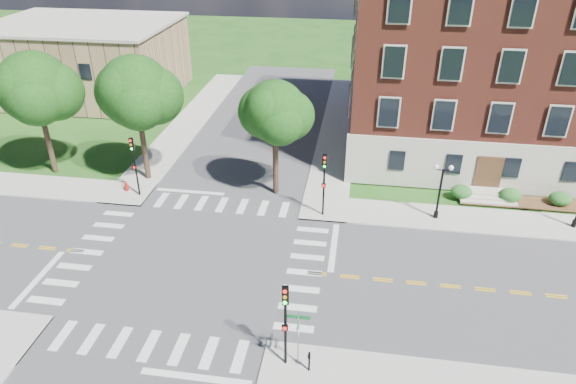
# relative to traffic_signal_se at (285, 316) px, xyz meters

# --- Properties ---
(ground) EXTENTS (160.00, 160.00, 0.00)m
(ground) POSITION_rel_traffic_signal_se_xyz_m (-7.16, 7.34, -3.19)
(ground) COLOR #1C4B15
(ground) RESTS_ON ground
(road_ew) EXTENTS (90.00, 12.00, 0.01)m
(road_ew) POSITION_rel_traffic_signal_se_xyz_m (-7.16, 7.34, -3.18)
(road_ew) COLOR #3D3D3F
(road_ew) RESTS_ON ground
(road_ns) EXTENTS (12.00, 90.00, 0.01)m
(road_ns) POSITION_rel_traffic_signal_se_xyz_m (-7.16, 7.34, -3.18)
(road_ns) COLOR #3D3D3F
(road_ns) RESTS_ON ground
(sidewalk_ne) EXTENTS (34.00, 34.00, 0.12)m
(sidewalk_ne) POSITION_rel_traffic_signal_se_xyz_m (8.22, 22.72, -3.13)
(sidewalk_ne) COLOR #9E9B93
(sidewalk_ne) RESTS_ON ground
(sidewalk_nw) EXTENTS (34.00, 34.00, 0.12)m
(sidewalk_nw) POSITION_rel_traffic_signal_se_xyz_m (-22.53, 22.72, -3.13)
(sidewalk_nw) COLOR #9E9B93
(sidewalk_nw) RESTS_ON ground
(crosswalk_east) EXTENTS (2.20, 10.20, 0.02)m
(crosswalk_east) POSITION_rel_traffic_signal_se_xyz_m (0.04, 7.34, -3.19)
(crosswalk_east) COLOR silver
(crosswalk_east) RESTS_ON ground
(stop_bar_east) EXTENTS (0.40, 5.50, 0.00)m
(stop_bar_east) POSITION_rel_traffic_signal_se_xyz_m (1.64, 10.34, -3.19)
(stop_bar_east) COLOR silver
(stop_bar_east) RESTS_ON ground
(main_building) EXTENTS (30.60, 22.40, 16.50)m
(main_building) POSITION_rel_traffic_signal_se_xyz_m (16.84, 29.34, 5.15)
(main_building) COLOR #ACA698
(main_building) RESTS_ON ground
(secondary_building) EXTENTS (20.40, 15.40, 8.30)m
(secondary_building) POSITION_rel_traffic_signal_se_xyz_m (-29.16, 37.34, 1.09)
(secondary_building) COLOR #896D4B
(secondary_building) RESTS_ON ground
(tree_b) EXTENTS (5.74, 5.74, 10.13)m
(tree_b) POSITION_rel_traffic_signal_se_xyz_m (-22.63, 17.80, 4.17)
(tree_b) COLOR black
(tree_b) RESTS_ON ground
(tree_c) EXTENTS (5.62, 5.62, 10.17)m
(tree_c) POSITION_rel_traffic_signal_se_xyz_m (-14.28, 17.76, 4.27)
(tree_c) COLOR black
(tree_c) RESTS_ON ground
(tree_d) EXTENTS (4.61, 4.61, 8.99)m
(tree_d) POSITION_rel_traffic_signal_se_xyz_m (-3.40, 17.00, 3.59)
(tree_d) COLOR black
(tree_d) RESTS_ON ground
(traffic_signal_se) EXTENTS (0.36, 0.41, 4.80)m
(traffic_signal_se) POSITION_rel_traffic_signal_se_xyz_m (0.00, 0.00, 0.00)
(traffic_signal_se) COLOR black
(traffic_signal_se) RESTS_ON ground
(traffic_signal_ne) EXTENTS (0.33, 0.37, 4.80)m
(traffic_signal_ne) POSITION_rel_traffic_signal_se_xyz_m (0.55, 14.15, 0.00)
(traffic_signal_ne) COLOR black
(traffic_signal_ne) RESTS_ON ground
(traffic_signal_nw) EXTENTS (0.37, 0.43, 4.80)m
(traffic_signal_nw) POSITION_rel_traffic_signal_se_xyz_m (-13.86, 14.91, 0.00)
(traffic_signal_nw) COLOR black
(traffic_signal_nw) RESTS_ON ground
(twin_lamp_west) EXTENTS (1.36, 0.36, 4.23)m
(twin_lamp_west) POSITION_rel_traffic_signal_se_xyz_m (8.68, 14.96, -0.66)
(twin_lamp_west) COLOR black
(twin_lamp_west) RESTS_ON ground
(street_sign_pole) EXTENTS (1.10, 1.10, 3.10)m
(street_sign_pole) POSITION_rel_traffic_signal_se_xyz_m (0.62, 0.09, -0.88)
(street_sign_pole) COLOR gray
(street_sign_pole) RESTS_ON ground
(push_button_post) EXTENTS (0.14, 0.21, 1.20)m
(push_button_post) POSITION_rel_traffic_signal_se_xyz_m (1.20, -0.31, -2.39)
(push_button_post) COLOR black
(push_button_post) RESTS_ON ground
(fire_hydrant) EXTENTS (0.35, 0.35, 0.75)m
(fire_hydrant) POSITION_rel_traffic_signal_se_xyz_m (-15.13, 15.41, -2.72)
(fire_hydrant) COLOR #AB140D
(fire_hydrant) RESTS_ON ground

